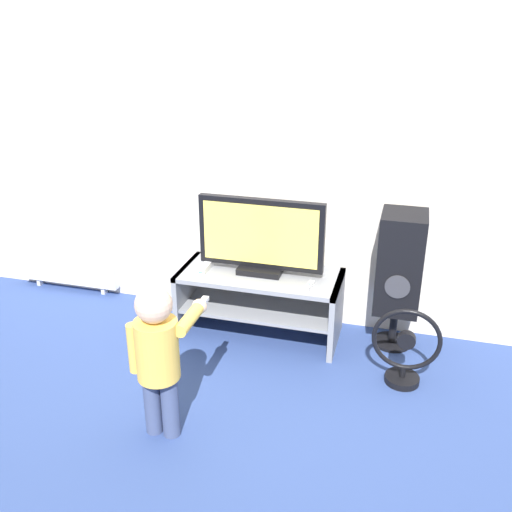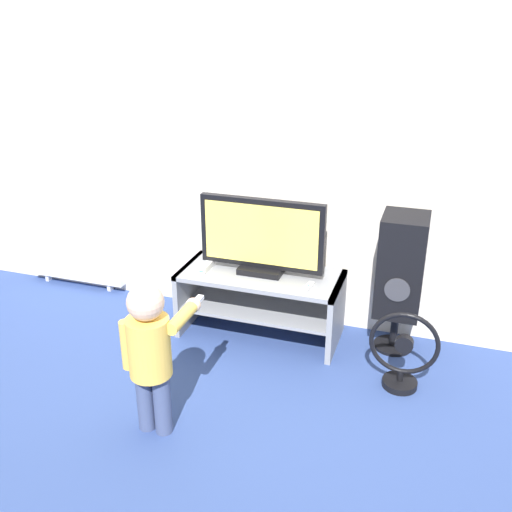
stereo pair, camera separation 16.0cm
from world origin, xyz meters
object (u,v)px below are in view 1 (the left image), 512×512
(television, at_px, (261,237))
(child, at_px, (159,350))
(remote_primary, at_px, (309,286))
(speaker_tower, at_px, (400,265))
(game_console, at_px, (206,267))
(radiator, at_px, (65,242))
(floor_fan, at_px, (405,350))

(television, bearing_deg, child, -100.98)
(remote_primary, height_order, speaker_tower, speaker_tower)
(remote_primary, distance_m, speaker_tower, 0.60)
(remote_primary, bearing_deg, game_console, 174.16)
(speaker_tower, bearing_deg, remote_primary, -156.86)
(television, xyz_separation_m, radiator, (-1.65, 0.23, -0.30))
(child, bearing_deg, radiator, 136.25)
(television, relative_size, child, 0.97)
(child, relative_size, speaker_tower, 0.93)
(remote_primary, relative_size, child, 0.16)
(remote_primary, bearing_deg, floor_fan, -17.66)
(floor_fan, bearing_deg, radiator, 167.70)
(remote_primary, bearing_deg, speaker_tower, 23.14)
(remote_primary, bearing_deg, radiator, 169.43)
(television, distance_m, speaker_tower, 0.91)
(child, bearing_deg, floor_fan, 33.44)
(remote_primary, bearing_deg, child, -120.16)
(speaker_tower, xyz_separation_m, floor_fan, (0.09, -0.43, -0.36))
(remote_primary, distance_m, child, 1.15)
(game_console, bearing_deg, child, -82.15)
(game_console, relative_size, radiator, 0.22)
(child, relative_size, radiator, 1.02)
(floor_fan, bearing_deg, child, -146.56)
(game_console, height_order, radiator, radiator)
(speaker_tower, distance_m, floor_fan, 0.57)
(game_console, distance_m, radiator, 1.32)
(television, height_order, speaker_tower, television)
(television, height_order, remote_primary, television)
(television, distance_m, radiator, 1.69)
(speaker_tower, relative_size, floor_fan, 1.86)
(game_console, relative_size, floor_fan, 0.38)
(television, bearing_deg, radiator, 172.07)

